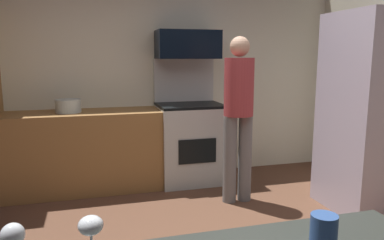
% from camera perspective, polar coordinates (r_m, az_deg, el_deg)
% --- Properties ---
extents(wall_back, '(5.20, 0.12, 2.60)m').
position_cam_1_polar(wall_back, '(4.64, -7.45, 7.14)').
color(wall_back, silver).
rests_on(wall_back, ground).
extents(lower_cabinet_run, '(2.40, 0.60, 0.90)m').
position_cam_1_polar(lower_cabinet_run, '(4.37, -18.32, -4.73)').
color(lower_cabinet_run, olive).
rests_on(lower_cabinet_run, ground).
extents(oven_range, '(0.76, 0.65, 1.48)m').
position_cam_1_polar(oven_range, '(4.49, -0.36, -3.04)').
color(oven_range, beige).
rests_on(oven_range, ground).
extents(microwave, '(0.74, 0.38, 0.33)m').
position_cam_1_polar(microwave, '(4.46, -0.68, 11.56)').
color(microwave, black).
rests_on(microwave, oven_range).
extents(refrigerator, '(0.85, 0.79, 1.92)m').
position_cam_1_polar(refrigerator, '(4.03, 26.49, 0.96)').
color(refrigerator, '#BBB1C5').
rests_on(refrigerator, ground).
extents(person_cook, '(0.31, 0.30, 1.70)m').
position_cam_1_polar(person_cook, '(3.78, 7.18, 1.38)').
color(person_cook, slate).
rests_on(person_cook, ground).
extents(wine_glass_near, '(0.08, 0.08, 0.14)m').
position_cam_1_polar(wine_glass_near, '(1.19, -15.37, -15.71)').
color(wine_glass_near, silver).
rests_on(wine_glass_near, counter_island).
extents(wine_glass_far, '(0.07, 0.07, 0.15)m').
position_cam_1_polar(wine_glass_far, '(1.19, -25.94, -16.04)').
color(wine_glass_far, silver).
rests_on(wine_glass_far, counter_island).
extents(mug_coffee, '(0.09, 0.09, 0.10)m').
position_cam_1_polar(mug_coffee, '(1.32, 19.68, -15.70)').
color(mug_coffee, '#2E4F8A').
rests_on(mug_coffee, counter_island).
extents(stock_pot, '(0.28, 0.28, 0.15)m').
position_cam_1_polar(stock_pot, '(4.27, -18.58, 2.08)').
color(stock_pot, '#B3C2BF').
rests_on(stock_pot, lower_cabinet_run).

